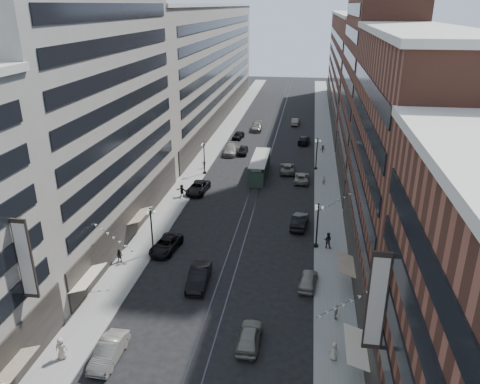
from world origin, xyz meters
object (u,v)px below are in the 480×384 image
Objects in this scene: pedestrian_7 at (328,240)px; car_extra_1 at (249,336)px; lamppost_se_far at (317,224)px; lamppost_se_mid at (317,153)px; streetcar at (260,167)px; pedestrian_1 at (61,348)px; car_4 at (308,280)px; pedestrian_9 at (323,149)px; lamppost_sw_far at (152,229)px; car_2 at (166,245)px; pedestrian_8 at (324,180)px; car_9 at (238,135)px; car_11 at (302,178)px; car_13 at (243,150)px; car_14 at (296,122)px; pedestrian_4 at (336,312)px; car_1 at (109,351)px; pedestrian_extra_0 at (334,351)px; car_10 at (300,221)px; car_7 at (198,188)px; car_extra_2 at (287,168)px; car_extra_0 at (257,127)px; car_12 at (304,140)px; pedestrian_5 at (182,191)px; car_5 at (199,277)px; lamppost_sw_mid at (204,157)px; pedestrian_2 at (120,256)px; car_8 at (231,149)px; pedestrian_6 at (204,164)px.

pedestrian_7 is 18.95m from car_extra_1.
car_extra_1 is (-5.54, -17.69, -2.30)m from lamppost_se_far.
streetcar is at bearing -154.86° from lamppost_se_mid.
streetcar is 6.04× the size of pedestrian_1.
car_4 is 2.82× the size of pedestrian_9.
streetcar is at bearing 71.62° from lamppost_sw_far.
car_2 is 30.00m from pedestrian_8.
streetcar is 23.19m from car_9.
pedestrian_9 is at bearing -102.47° from car_11.
car_13 is 0.90× the size of car_14.
car_13 is at bearing -49.20° from car_11.
pedestrian_4 is (20.13, -9.42, -2.19)m from lamppost_sw_far.
car_1 is 17.92m from pedestrian_extra_0.
car_4 is 13.54m from car_10.
car_7 is 1.05× the size of car_extra_2.
streetcar is 30.08m from car_extra_0.
pedestrian_9 is (3.70, -6.59, 0.13)m from car_12.
car_10 is (15.03, 8.46, 0.10)m from car_2.
pedestrian_5 is 1.24× the size of pedestrian_9.
car_9 is (0.19, 66.92, -0.03)m from car_1.
pedestrian_4 is at bearing 122.50° from car_4.
pedestrian_1 is at bearing 41.55° from car_4.
car_10 is at bearing 29.56° from lamppost_sw_far.
car_2 reaches higher than car_4.
lamppost_se_far is at bearing 36.59° from car_5.
lamppost_sw_mid is at bearing 36.42° from pedestrian_4.
pedestrian_extra_0 is (20.86, -31.26, -0.14)m from pedestrian_5.
car_4 is 0.84× the size of car_11.
car_11 is (17.83, 43.59, -0.40)m from pedestrian_1.
pedestrian_2 is at bearing -136.09° from lamppost_sw_far.
pedestrian_8 is (1.20, -7.44, -2.18)m from lamppost_se_mid.
car_14 is at bearing 62.35° from car_8.
lamppost_sw_far is 50.88m from car_12.
car_14 is (-6.43, 73.23, -0.11)m from pedestrian_4.
pedestrian_1 is at bearing -91.73° from car_2.
pedestrian_2 is at bearing -97.60° from pedestrian_1.
pedestrian_9 is (3.56, 15.79, 0.20)m from car_11.
car_extra_2 is (12.82, 11.25, -0.04)m from car_7.
lamppost_se_far is at bearing 118.02° from pedestrian_6.
pedestrian_2 is at bearing 81.34° from pedestrian_4.
car_5 is at bearing 63.32° from car_10.
car_1 reaches higher than car_7.
car_8 is 9.80m from pedestrian_6.
pedestrian_2 is 0.29× the size of car_12.
car_5 is 0.91× the size of car_8.
lamppost_sw_far is 4.53m from pedestrian_2.
car_10 is (16.32, -17.75, -2.25)m from lamppost_sw_mid.
car_8 reaches higher than car_2.
pedestrian_7 is (2.10, 8.21, 0.40)m from car_4.
car_4 is 38.46m from pedestrian_6.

